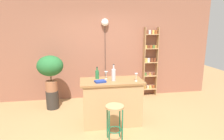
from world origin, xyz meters
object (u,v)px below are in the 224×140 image
object	(u,v)px
bottle_soda_blue	(97,74)
pendant_globe_light	(105,24)
plant_stool	(52,100)
cookbook	(100,81)
wine_glass_center	(136,75)
wine_glass_left	(106,74)
bottle_sauce_amber	(114,75)
potted_plant	(50,68)
spice_shelf	(150,61)
bar_stool	(115,115)

from	to	relation	value
bottle_soda_blue	pendant_globe_light	bearing A→B (deg)	75.76
plant_stool	cookbook	size ratio (longest dim) A/B	2.19
wine_glass_center	wine_glass_left	bearing A→B (deg)	156.15
wine_glass_left	cookbook	distance (m)	0.29
plant_stool	cookbook	world-z (taller)	cookbook
plant_stool	cookbook	bearing A→B (deg)	-44.50
plant_stool	bottle_soda_blue	bearing A→B (deg)	-36.85
bottle_soda_blue	bottle_sauce_amber	bearing A→B (deg)	-33.98
plant_stool	wine_glass_left	size ratio (longest dim) A/B	2.80
bottle_soda_blue	cookbook	xyz separation A→B (m)	(0.04, -0.28, -0.08)
potted_plant	cookbook	distance (m)	1.55
spice_shelf	potted_plant	bearing A→B (deg)	-169.17
plant_stool	potted_plant	bearing A→B (deg)	45.00
wine_glass_left	pendant_globe_light	xyz separation A→B (m)	(0.16, 1.42, 1.03)
bottle_soda_blue	cookbook	size ratio (longest dim) A/B	1.21
bar_stool	plant_stool	xyz separation A→B (m)	(-1.29, 1.66, -0.27)
bottle_sauce_amber	plant_stool	bearing A→B (deg)	143.78
bottle_soda_blue	cookbook	distance (m)	0.30
spice_shelf	cookbook	xyz separation A→B (m)	(-1.63, -1.61, -0.08)
plant_stool	bottle_soda_blue	world-z (taller)	bottle_soda_blue
bar_stool	plant_stool	bearing A→B (deg)	127.86
spice_shelf	bar_stool	bearing A→B (deg)	-123.40
potted_plant	plant_stool	bearing A→B (deg)	-135.00
plant_stool	pendant_globe_light	bearing A→B (deg)	21.85
wine_glass_center	bar_stool	bearing A→B (deg)	-134.36
bar_stool	bottle_soda_blue	world-z (taller)	bottle_soda_blue
plant_stool	potted_plant	world-z (taller)	potted_plant
cookbook	pendant_globe_light	world-z (taller)	pendant_globe_light
potted_plant	wine_glass_left	distance (m)	1.52
spice_shelf	bottle_soda_blue	size ratio (longest dim) A/B	7.87
spice_shelf	pendant_globe_light	distance (m)	1.69
wine_glass_left	wine_glass_center	xyz separation A→B (m)	(0.58, -0.26, 0.00)
bottle_soda_blue	pendant_globe_light	world-z (taller)	pendant_globe_light
bottle_sauce_amber	wine_glass_center	world-z (taller)	bottle_sauce_amber
cookbook	wine_glass_left	bearing A→B (deg)	41.90
spice_shelf	wine_glass_left	world-z (taller)	spice_shelf
spice_shelf	wine_glass_center	distance (m)	1.87
potted_plant	cookbook	size ratio (longest dim) A/B	4.22
bottle_sauce_amber	wine_glass_center	size ratio (longest dim) A/B	2.08
cookbook	wine_glass_center	bearing A→B (deg)	-17.31
potted_plant	pendant_globe_light	xyz separation A→B (m)	(1.42, 0.57, 1.05)
bottle_soda_blue	wine_glass_center	size ratio (longest dim) A/B	1.56
spice_shelf	potted_plant	world-z (taller)	spice_shelf
spice_shelf	bottle_soda_blue	distance (m)	2.13
potted_plant	pendant_globe_light	size ratio (longest dim) A/B	0.40
bar_stool	wine_glass_center	bearing A→B (deg)	45.64
bottle_soda_blue	wine_glass_center	world-z (taller)	bottle_soda_blue
bottle_soda_blue	wine_glass_center	xyz separation A→B (m)	(0.76, -0.31, 0.02)
bar_stool	bottle_soda_blue	size ratio (longest dim) A/B	2.65
plant_stool	bottle_sauce_amber	world-z (taller)	bottle_sauce_amber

